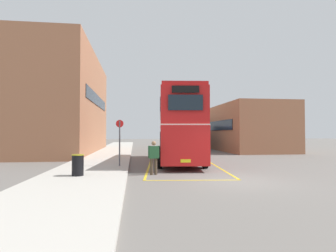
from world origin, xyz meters
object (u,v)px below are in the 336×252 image
at_px(double_decker_bus, 179,126).
at_px(single_deck_bus, 186,136).
at_px(bus_stop_sign, 120,138).
at_px(pedestrian_boarding, 154,155).
at_px(litter_bin, 78,165).

xyz_separation_m(double_decker_bus, single_deck_bus, (3.26, 14.45, -0.87)).
distance_m(double_decker_bus, bus_stop_sign, 4.82).
bearing_deg(single_deck_bus, double_decker_bus, -102.73).
relative_size(double_decker_bus, single_deck_bus, 1.12).
bearing_deg(pedestrian_boarding, bus_stop_sign, 123.34).
xyz_separation_m(double_decker_bus, pedestrian_boarding, (-2.13, -5.41, -1.56)).
xyz_separation_m(pedestrian_boarding, litter_bin, (-3.45, -0.74, -0.33)).
distance_m(double_decker_bus, single_deck_bus, 14.84).
distance_m(double_decker_bus, pedestrian_boarding, 6.02).
distance_m(litter_bin, bus_stop_sign, 4.00).
bearing_deg(litter_bin, pedestrian_boarding, 12.06).
height_order(litter_bin, bus_stop_sign, bus_stop_sign).
height_order(double_decker_bus, single_deck_bus, double_decker_bus).
bearing_deg(single_deck_bus, pedestrian_boarding, -105.21).
distance_m(pedestrian_boarding, bus_stop_sign, 3.36).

